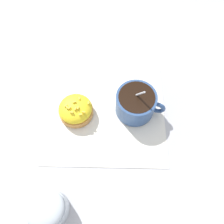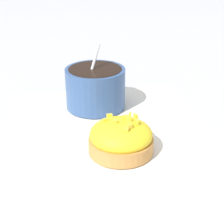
# 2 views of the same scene
# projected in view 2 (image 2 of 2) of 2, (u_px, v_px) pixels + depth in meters

# --- Properties ---
(ground_plane) EXTENTS (3.00, 3.00, 0.00)m
(ground_plane) POSITION_uv_depth(u_px,v_px,m) (107.00, 128.00, 0.50)
(ground_plane) COLOR #B2B2B7
(paper_napkin) EXTENTS (0.29, 0.28, 0.00)m
(paper_napkin) POSITION_uv_depth(u_px,v_px,m) (107.00, 127.00, 0.50)
(paper_napkin) COLOR white
(paper_napkin) RESTS_ON ground_plane
(coffee_cup) EXTENTS (0.11, 0.09, 0.09)m
(coffee_cup) POSITION_uv_depth(u_px,v_px,m) (93.00, 86.00, 0.55)
(coffee_cup) COLOR #335184
(coffee_cup) RESTS_ON paper_napkin
(frosted_pastry) EXTENTS (0.08, 0.08, 0.04)m
(frosted_pastry) POSITION_uv_depth(u_px,v_px,m) (123.00, 138.00, 0.44)
(frosted_pastry) COLOR #C18442
(frosted_pastry) RESTS_ON paper_napkin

